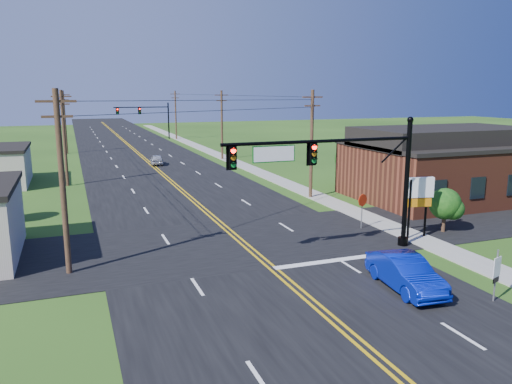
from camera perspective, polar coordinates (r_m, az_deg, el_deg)
name	(u,v)px	position (r m, az deg, el deg)	size (l,w,h in m)	color
ground	(339,331)	(19.74, 9.50, -15.36)	(260.00, 260.00, 0.00)	#234112
road_main	(146,161)	(66.38, -12.51, 3.50)	(16.00, 220.00, 0.04)	black
road_cross	(238,242)	(29.96, -2.03, -5.72)	(70.00, 10.00, 0.04)	black
sidewalk	(247,167)	(59.18, -0.99, 2.85)	(2.00, 160.00, 0.08)	gray
signal_mast_main	(338,169)	(27.06, 9.38, 2.56)	(11.30, 0.60, 7.48)	black
signal_mast_far	(145,115)	(96.22, -12.56, 8.58)	(10.98, 0.60, 7.48)	black
brick_building	(442,171)	(44.55, 20.48, 2.31)	(14.20, 11.20, 4.70)	maroon
utility_pole_left_a	(62,180)	(25.51, -21.28, 1.33)	(1.80, 0.28, 9.00)	#362718
utility_pole_left_b	(64,136)	(50.34, -21.07, 5.95)	(1.80, 0.28, 9.00)	#362718
utility_pole_left_c	(65,121)	(77.28, -21.00, 7.60)	(1.80, 0.28, 9.00)	#362718
utility_pole_right_a	(312,142)	(41.87, 6.37, 5.69)	(1.80, 0.28, 9.00)	#362718
utility_pole_right_b	(222,124)	(66.05, -3.92, 7.80)	(1.80, 0.28, 9.00)	#362718
utility_pole_right_c	(176,114)	(95.14, -9.16, 8.78)	(1.80, 0.28, 9.00)	#362718
tree_right_back	(350,158)	(48.58, 10.74, 3.82)	(3.00, 3.00, 4.10)	#362718
shrub_corner	(445,204)	(33.80, 20.79, -1.29)	(2.00, 2.00, 2.86)	#362718
blue_car	(405,273)	(23.80, 16.69, -8.91)	(1.64, 4.71, 1.55)	#071BA7
distant_car	(157,160)	(62.45, -11.28, 3.63)	(1.48, 3.69, 1.26)	#B8B8BD
route_sign	(496,272)	(23.64, 25.78, -8.23)	(0.56, 0.21, 2.33)	slate
stop_sign	(362,204)	(33.10, 12.06, -1.33)	(0.81, 0.30, 2.35)	slate
pylon_sign	(419,194)	(31.66, 18.09, -0.23)	(1.86, 0.61, 3.79)	black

